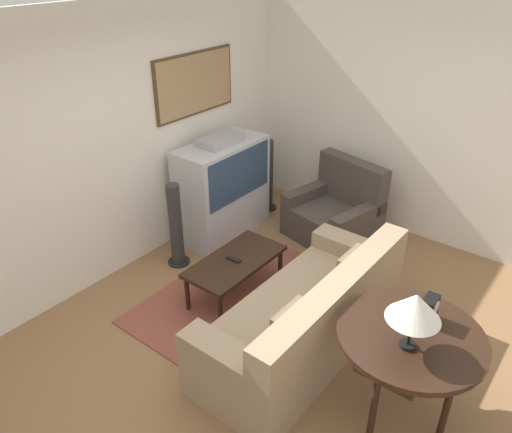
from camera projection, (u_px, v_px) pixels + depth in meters
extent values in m
plane|color=#8E6642|center=(281.00, 350.00, 4.35)|extent=(12.00, 12.00, 0.00)
cube|color=silver|center=(106.00, 150.00, 4.84)|extent=(12.00, 0.06, 2.70)
cube|color=#4C381E|center=(195.00, 84.00, 5.46)|extent=(1.17, 0.03, 0.68)
cube|color=#A37F56|center=(196.00, 84.00, 5.45)|extent=(1.12, 0.01, 0.63)
cube|color=silver|center=(422.00, 124.00, 5.51)|extent=(0.06, 12.00, 2.70)
cube|color=brown|center=(241.00, 297.00, 4.99)|extent=(2.06, 1.43, 0.01)
cube|color=#B7B7BC|center=(223.00, 213.00, 6.00)|extent=(1.13, 0.53, 0.51)
cube|color=#B7B7BC|center=(222.00, 169.00, 5.72)|extent=(1.13, 0.53, 0.63)
cube|color=#2D425B|center=(240.00, 175.00, 5.58)|extent=(1.02, 0.01, 0.55)
cube|color=#9E9EA3|center=(221.00, 140.00, 5.55)|extent=(0.51, 0.29, 0.09)
cube|color=#9E8466|center=(301.00, 324.00, 4.31)|extent=(2.09, 0.88, 0.45)
cube|color=#9E8466|center=(338.00, 300.00, 3.93)|extent=(2.09, 0.23, 0.39)
cube|color=#9E8466|center=(354.00, 268.00, 4.91)|extent=(0.24, 0.87, 0.61)
cube|color=#9E8466|center=(232.00, 383.00, 3.64)|extent=(0.24, 0.87, 0.61)
cube|color=#715F49|center=(352.00, 270.00, 4.34)|extent=(0.36, 0.12, 0.34)
cube|color=#715F49|center=(290.00, 327.00, 3.69)|extent=(0.36, 0.12, 0.34)
cube|color=#473D38|center=(331.00, 223.00, 5.92)|extent=(0.99, 1.08, 0.39)
cube|color=#473D38|center=(352.00, 181.00, 5.87)|extent=(0.38, 0.94, 0.53)
cube|color=#473D38|center=(309.00, 206.00, 6.14)|extent=(0.82, 0.33, 0.53)
cube|color=#473D38|center=(357.00, 231.00, 5.63)|extent=(0.82, 0.33, 0.53)
cube|color=black|center=(235.00, 261.00, 4.84)|extent=(1.03, 0.52, 0.04)
cylinder|color=black|center=(220.00, 312.00, 4.51)|extent=(0.04, 0.04, 0.38)
cylinder|color=black|center=(280.00, 265.00, 5.15)|extent=(0.04, 0.04, 0.38)
cylinder|color=black|center=(187.00, 294.00, 4.73)|extent=(0.04, 0.04, 0.38)
cylinder|color=black|center=(249.00, 252.00, 5.38)|extent=(0.04, 0.04, 0.38)
cylinder|color=black|center=(411.00, 336.00, 3.41)|extent=(1.02, 1.02, 0.04)
cube|color=black|center=(410.00, 343.00, 3.44)|extent=(0.87, 0.41, 0.08)
cylinder|color=black|center=(374.00, 405.00, 3.38)|extent=(0.05, 0.05, 0.74)
cylinder|color=black|center=(416.00, 346.00, 3.88)|extent=(0.05, 0.05, 0.74)
cylinder|color=black|center=(448.00, 400.00, 3.42)|extent=(0.05, 0.05, 0.74)
cylinder|color=black|center=(407.00, 345.00, 3.29)|extent=(0.11, 0.11, 0.02)
cylinder|color=black|center=(412.00, 322.00, 3.20)|extent=(0.02, 0.02, 0.36)
cone|color=white|center=(415.00, 307.00, 3.14)|extent=(0.35, 0.35, 0.19)
cube|color=black|center=(429.00, 309.00, 3.49)|extent=(0.15, 0.09, 0.19)
cylinder|color=white|center=(436.00, 308.00, 3.44)|extent=(0.10, 0.01, 0.10)
cube|color=black|center=(233.00, 259.00, 4.81)|extent=(0.05, 0.16, 0.02)
cylinder|color=black|center=(179.00, 262.00, 5.53)|extent=(0.24, 0.24, 0.02)
cylinder|color=#2D2D2D|center=(176.00, 225.00, 5.31)|extent=(0.14, 0.14, 0.95)
cylinder|color=black|center=(267.00, 207.00, 6.66)|extent=(0.24, 0.24, 0.02)
cylinder|color=#2D2D2D|center=(268.00, 175.00, 6.43)|extent=(0.14, 0.14, 0.95)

